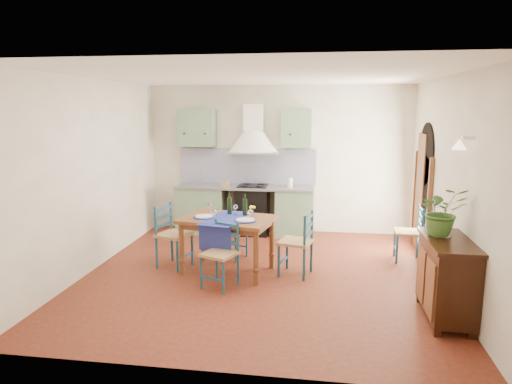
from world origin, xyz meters
TOP-DOWN VIEW (x-y plane):
  - floor at (0.00, 0.00)m, footprint 5.00×5.00m
  - back_wall at (-0.47, 2.29)m, footprint 5.00×0.96m
  - right_wall at (2.50, 0.28)m, footprint 0.26×5.00m
  - left_wall at (-2.50, 0.00)m, footprint 0.04×5.00m
  - ceiling at (0.00, 0.00)m, footprint 5.00×5.00m
  - dining_table at (-0.50, 0.07)m, footprint 1.42×1.11m
  - chair_near at (-0.47, -0.50)m, footprint 0.54×0.54m
  - chair_far at (-0.56, 0.68)m, footprint 0.50×0.50m
  - chair_left at (-1.37, 0.18)m, footprint 0.56×0.56m
  - chair_right at (0.52, 0.08)m, footprint 0.53×0.53m
  - chair_spare at (2.23, 0.96)m, footprint 0.43×0.43m
  - sideboard at (2.26, -1.06)m, footprint 0.50×1.05m
  - potted_plant at (2.21, -0.89)m, footprint 0.55×0.49m

SIDE VIEW (x-z plane):
  - floor at x=0.00m, z-range 0.00..0.00m
  - chair_far at x=-0.56m, z-range 0.01..0.83m
  - chair_spare at x=2.23m, z-range 0.02..0.89m
  - chair_near at x=-0.47m, z-range 0.02..0.90m
  - chair_right at x=0.52m, z-range 0.02..0.95m
  - chair_left at x=-1.37m, z-range 0.02..0.97m
  - sideboard at x=2.26m, z-range 0.04..0.98m
  - dining_table at x=-0.50m, z-range 0.16..1.29m
  - back_wall at x=-0.47m, z-range -0.35..2.45m
  - potted_plant at x=2.21m, z-range 0.94..1.50m
  - right_wall at x=2.50m, z-range -0.06..2.74m
  - left_wall at x=-2.50m, z-range 0.00..2.80m
  - ceiling at x=0.00m, z-range 2.80..2.81m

